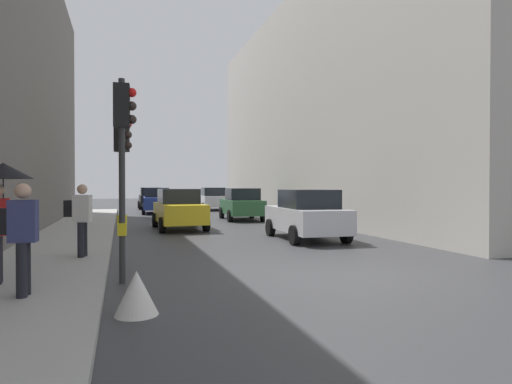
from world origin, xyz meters
The scene contains 15 objects.
ground_plane centered at (0.00, 0.00, 0.00)m, with size 120.00×120.00×0.00m, color #38383A.
sidewalk_kerb centered at (-6.03, 6.00, 0.08)m, with size 2.70×40.00×0.16m, color #A8A5A0.
building_facade_right centered at (10.68, 15.01, 6.33)m, with size 12.00×28.94×12.67m, color #B2ADA3.
traffic_light_near_left centered at (-4.35, 0.40, 2.73)m, with size 0.44×0.27×3.96m.
traffic_light_near_right centered at (-4.36, 2.93, 2.54)m, with size 0.44×0.38×3.68m.
car_green_estate centered at (2.02, 15.03, 0.88)m, with size 2.22×4.30×1.76m.
car_silver_hatchback centered at (1.84, 5.73, 0.88)m, with size 2.16×4.27×1.76m.
car_yellow_taxi centered at (-1.97, 10.83, 0.88)m, with size 2.12×4.25×1.76m.
car_blue_van centered at (-2.03, 22.47, 0.88)m, with size 2.18×4.28×1.76m.
car_dark_suv centered at (-2.05, 28.76, 0.88)m, with size 2.03×4.21×1.76m.
car_white_compact centered at (2.48, 25.37, 0.88)m, with size 2.17×4.28×1.76m.
pedestrian_with_umbrella centered at (-6.43, 0.31, 1.84)m, with size 1.00×1.00×2.14m.
pedestrian_with_grey_backpack centered at (-5.90, -0.84, 1.16)m, with size 0.62×0.36×1.77m.
pedestrian_with_black_backpack centered at (-5.34, 2.99, 1.16)m, with size 0.65×0.43×1.77m.
warning_sign_triangle centered at (-4.18, -1.85, 0.33)m, with size 0.64×0.64×0.65m, color silver.
Camera 1 is at (-4.39, -8.45, 1.89)m, focal length 30.73 mm.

